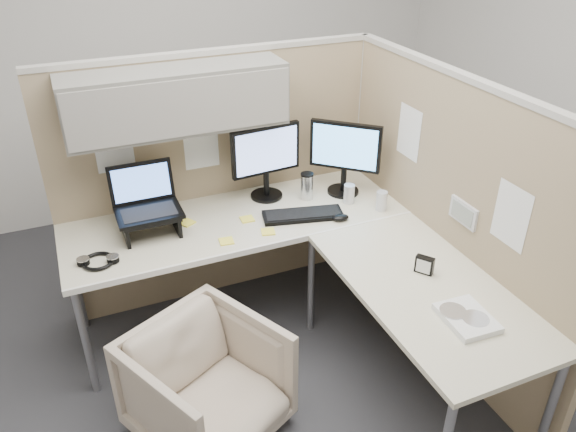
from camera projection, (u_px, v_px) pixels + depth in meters
name	position (u px, v px, depth m)	size (l,w,h in m)	color
ground	(289.00, 366.00, 3.26)	(4.50, 4.50, 0.00)	#2D2D31
partition_back	(200.00, 145.00, 3.30)	(2.00, 0.36, 1.63)	tan
partition_right	(443.00, 219.00, 3.11)	(0.07, 2.03, 1.63)	tan
desk	(301.00, 251.00, 3.06)	(2.00, 1.98, 0.73)	beige
office_chair	(207.00, 381.00, 2.72)	(0.64, 0.60, 0.66)	beige
monitor_left	(266.00, 156.00, 3.39)	(0.44, 0.20, 0.47)	black
monitor_right	(345.00, 152.00, 3.44)	(0.35, 0.32, 0.47)	black
laptop_station	(148.00, 209.00, 3.10)	(0.35, 0.30, 0.37)	black
keyboard	(303.00, 215.00, 3.30)	(0.47, 0.16, 0.02)	black
mouse	(341.00, 218.00, 3.26)	(0.10, 0.06, 0.04)	black
travel_mug	(307.00, 186.00, 3.46)	(0.08, 0.08, 0.17)	silver
soda_can_green	(382.00, 201.00, 3.35)	(0.07, 0.07, 0.12)	silver
soda_can_silver	(349.00, 194.00, 3.43)	(0.07, 0.07, 0.12)	silver
sticky_note_c	(187.00, 223.00, 3.24)	(0.08, 0.08, 0.01)	#FCED42
sticky_note_d	(247.00, 219.00, 3.27)	(0.08, 0.08, 0.01)	#FCED42
sticky_note_b	(268.00, 232.00, 3.15)	(0.08, 0.08, 0.01)	#FCED42
sticky_note_a	(226.00, 241.00, 3.07)	(0.08, 0.08, 0.01)	#FCED42
headphones	(98.00, 261.00, 2.88)	(0.21, 0.20, 0.03)	black
paper_stack	(467.00, 318.00, 2.49)	(0.21, 0.27, 0.03)	white
desk_clock	(424.00, 265.00, 2.80)	(0.08, 0.09, 0.09)	black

